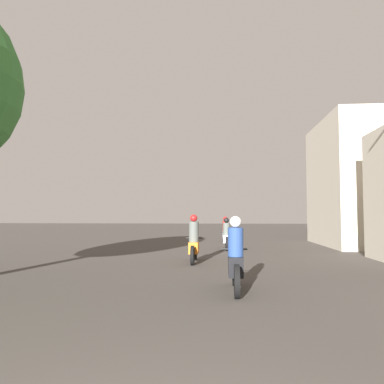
{
  "coord_description": "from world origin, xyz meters",
  "views": [
    {
      "loc": [
        0.45,
        -1.47,
        1.62
      ],
      "look_at": [
        -0.99,
        16.47,
        2.66
      ],
      "focal_mm": 35.0,
      "sensor_mm": 36.0,
      "label": 1
    }
  ],
  "objects_px": {
    "motorcycle_black": "(236,261)",
    "motorcycle_orange": "(194,243)",
    "motorcycle_white": "(226,236)",
    "building_right_far": "(380,183)",
    "motorcycle_silver": "(225,231)"
  },
  "relations": [
    {
      "from": "motorcycle_black",
      "to": "motorcycle_orange",
      "type": "relative_size",
      "value": 1.04
    },
    {
      "from": "motorcycle_black",
      "to": "motorcycle_orange",
      "type": "bearing_deg",
      "value": 96.06
    },
    {
      "from": "motorcycle_orange",
      "to": "building_right_far",
      "type": "bearing_deg",
      "value": 38.61
    },
    {
      "from": "motorcycle_orange",
      "to": "building_right_far",
      "type": "xyz_separation_m",
      "value": [
        8.98,
        7.27,
        2.55
      ]
    },
    {
      "from": "motorcycle_silver",
      "to": "motorcycle_orange",
      "type": "bearing_deg",
      "value": -102.58
    },
    {
      "from": "motorcycle_black",
      "to": "building_right_far",
      "type": "height_order",
      "value": "building_right_far"
    },
    {
      "from": "motorcycle_white",
      "to": "building_right_far",
      "type": "distance_m",
      "value": 8.65
    },
    {
      "from": "motorcycle_black",
      "to": "motorcycle_silver",
      "type": "bearing_deg",
      "value": 81.37
    },
    {
      "from": "motorcycle_orange",
      "to": "motorcycle_white",
      "type": "bearing_deg",
      "value": 76.16
    },
    {
      "from": "motorcycle_orange",
      "to": "motorcycle_white",
      "type": "xyz_separation_m",
      "value": [
        1.13,
        4.73,
        -0.06
      ]
    },
    {
      "from": "motorcycle_silver",
      "to": "building_right_far",
      "type": "bearing_deg",
      "value": -20.09
    },
    {
      "from": "motorcycle_white",
      "to": "motorcycle_silver",
      "type": "distance_m",
      "value": 4.55
    },
    {
      "from": "motorcycle_silver",
      "to": "building_right_far",
      "type": "height_order",
      "value": "building_right_far"
    },
    {
      "from": "motorcycle_black",
      "to": "motorcycle_white",
      "type": "bearing_deg",
      "value": 81.48
    },
    {
      "from": "motorcycle_black",
      "to": "motorcycle_silver",
      "type": "xyz_separation_m",
      "value": [
        -0.09,
        13.79,
        -0.04
      ]
    }
  ]
}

